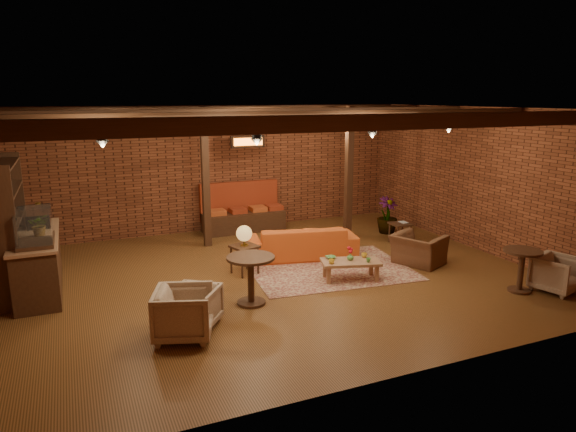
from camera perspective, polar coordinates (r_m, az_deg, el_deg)
name	(u,v)px	position (r m, az deg, el deg)	size (l,w,h in m)	color
floor	(272,277)	(10.03, -1.76, -6.79)	(10.00, 10.00, 0.00)	#402910
ceiling	(271,109)	(9.43, -1.89, 11.81)	(10.00, 8.00, 0.02)	black
wall_back	(215,169)	(13.36, -8.14, 5.20)	(10.00, 0.02, 3.20)	#5E2C1A
wall_front	(396,256)	(6.16, 11.96, -4.33)	(10.00, 0.02, 3.20)	#5E2C1A
wall_right	(479,179)	(12.31, 20.44, 3.83)	(0.02, 8.00, 3.20)	#5E2C1A
ceiling_beams	(271,116)	(9.43, -1.89, 11.09)	(9.80, 6.40, 0.22)	#331C11
ceiling_pipe	(243,124)	(10.95, -4.98, 10.13)	(0.12, 0.12, 9.60)	black
post_left	(206,178)	(11.87, -9.15, 4.17)	(0.16, 0.16, 3.20)	#331C11
post_right	(349,173)	(12.59, 6.77, 4.76)	(0.16, 0.16, 3.20)	#331C11
service_counter	(36,248)	(10.15, -26.17, -3.20)	(0.80, 2.50, 1.60)	#331C11
plant_counter	(40,222)	(10.23, -25.80, -0.59)	(0.35, 0.39, 0.30)	#337F33
shelving_hutch	(9,227)	(10.18, -28.61, -1.08)	(0.52, 2.00, 2.40)	#331C11
banquette	(243,212)	(13.30, -4.98, 0.43)	(2.10, 0.70, 1.00)	maroon
service_sign	(248,142)	(12.59, -4.50, 8.25)	(0.86, 0.06, 0.30)	orange
ceiling_spotlights	(271,128)	(9.44, -1.88, 9.75)	(6.40, 4.40, 0.28)	black
rug	(329,268)	(10.52, 4.57, -5.83)	(3.17, 2.42, 0.01)	maroon
sofa	(301,242)	(11.13, 1.43, -2.88)	(2.38, 0.93, 0.69)	#C64F1B
coffee_table	(350,263)	(9.85, 6.90, -5.16)	(1.21, 0.84, 0.63)	#946645
side_table_lamp	(244,237)	(10.02, -4.89, -2.37)	(0.58, 0.58, 0.98)	#331C11
round_table_left	(251,272)	(8.62, -4.15, -6.21)	(0.80, 0.80, 0.84)	#331C11
armchair_a	(184,311)	(7.65, -11.52, -10.30)	(0.80, 0.75, 0.82)	beige
armchair_b	(195,304)	(8.01, -10.27, -9.65)	(0.67, 0.62, 0.69)	beige
armchair_right	(419,244)	(10.99, 14.31, -3.08)	(0.97, 0.63, 0.85)	brown
side_table_book	(400,225)	(12.42, 12.38, -0.94)	(0.47, 0.47, 0.52)	#331C11
round_table_right	(522,264)	(10.05, 24.53, -4.86)	(0.66, 0.66, 0.78)	#331C11
armchair_far	(557,272)	(10.38, 27.68, -5.54)	(0.70, 0.66, 0.72)	beige
plant_tall	(389,179)	(13.13, 11.15, 4.05)	(1.56, 1.56, 2.79)	#4C7F4C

